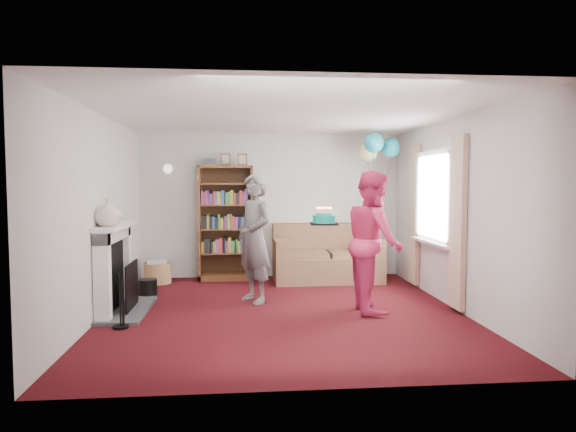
{
  "coord_description": "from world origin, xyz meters",
  "views": [
    {
      "loc": [
        -0.54,
        -6.45,
        1.66
      ],
      "look_at": [
        0.12,
        0.6,
        1.19
      ],
      "focal_mm": 32.0,
      "sensor_mm": 36.0,
      "label": 1
    }
  ],
  "objects": [
    {
      "name": "mantel_vase",
      "position": [
        -2.12,
        -0.15,
        1.29
      ],
      "size": [
        0.39,
        0.39,
        0.33
      ],
      "primitive_type": "imported",
      "rotation": [
        0.0,
        0.0,
        0.24
      ],
      "color": "beige",
      "rests_on": "fireplace"
    },
    {
      "name": "bookcase",
      "position": [
        -0.78,
        2.3,
        0.95
      ],
      "size": [
        0.91,
        0.42,
        2.14
      ],
      "color": "#472B14",
      "rests_on": "ground"
    },
    {
      "name": "sofa",
      "position": [
        0.91,
        2.07,
        0.35
      ],
      "size": [
        1.78,
        0.94,
        0.94
      ],
      "rotation": [
        0.0,
        0.0,
        0.0
      ],
      "color": "brown",
      "rests_on": "ground"
    },
    {
      "name": "wall_right",
      "position": [
        2.26,
        0.0,
        1.25
      ],
      "size": [
        0.02,
        5.0,
        2.5
      ],
      "primitive_type": "cube",
      "color": "silver",
      "rests_on": "ground"
    },
    {
      "name": "fireplace",
      "position": [
        -2.09,
        0.19,
        0.51
      ],
      "size": [
        0.55,
        1.8,
        1.12
      ],
      "color": "#3F3F42",
      "rests_on": "ground"
    },
    {
      "name": "wall_back",
      "position": [
        0.0,
        2.51,
        1.25
      ],
      "size": [
        4.5,
        0.02,
        2.5
      ],
      "primitive_type": "cube",
      "color": "silver",
      "rests_on": "ground"
    },
    {
      "name": "person_magenta",
      "position": [
        1.16,
        -0.05,
        0.9
      ],
      "size": [
        0.7,
        0.89,
        1.81
      ],
      "primitive_type": "imported",
      "rotation": [
        0.0,
        0.0,
        1.55
      ],
      "color": "#CB2856",
      "rests_on": "ground"
    },
    {
      "name": "person_striped",
      "position": [
        -0.35,
        0.57,
        0.88
      ],
      "size": [
        0.7,
        0.77,
        1.77
      ],
      "primitive_type": "imported",
      "rotation": [
        0.0,
        0.0,
        -1.02
      ],
      "color": "black",
      "rests_on": "ground"
    },
    {
      "name": "wall_sconce",
      "position": [
        -1.75,
        2.36,
        1.88
      ],
      "size": [
        0.16,
        0.23,
        0.16
      ],
      "color": "gold",
      "rests_on": "ground"
    },
    {
      "name": "wall_left",
      "position": [
        -2.26,
        0.0,
        1.25
      ],
      "size": [
        0.02,
        5.0,
        2.5
      ],
      "primitive_type": "cube",
      "color": "silver",
      "rests_on": "ground"
    },
    {
      "name": "ground",
      "position": [
        0.0,
        0.0,
        0.0
      ],
      "size": [
        5.0,
        5.0,
        0.0
      ],
      "primitive_type": "plane",
      "color": "black",
      "rests_on": "ground"
    },
    {
      "name": "wicker_basket",
      "position": [
        -1.9,
        2.05,
        0.18
      ],
      "size": [
        0.44,
        0.44,
        0.39
      ],
      "rotation": [
        0.0,
        0.0,
        0.13
      ],
      "color": "#A3764C",
      "rests_on": "ground"
    },
    {
      "name": "window_bay",
      "position": [
        2.21,
        0.6,
        1.2
      ],
      "size": [
        0.14,
        2.02,
        2.2
      ],
      "color": "white",
      "rests_on": "ground"
    },
    {
      "name": "balloons",
      "position": [
        1.69,
        1.77,
        2.22
      ],
      "size": [
        0.65,
        0.7,
        1.76
      ],
      "color": "#3F3F3F",
      "rests_on": "ground"
    },
    {
      "name": "ceiling",
      "position": [
        0.0,
        0.0,
        2.5
      ],
      "size": [
        4.5,
        5.0,
        0.01
      ],
      "primitive_type": "cube",
      "color": "white",
      "rests_on": "wall_back"
    },
    {
      "name": "birthday_cake",
      "position": [
        0.54,
        0.08,
        1.18
      ],
      "size": [
        0.35,
        0.35,
        0.22
      ],
      "rotation": [
        0.0,
        0.0,
        -0.11
      ],
      "color": "black",
      "rests_on": "ground"
    }
  ]
}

